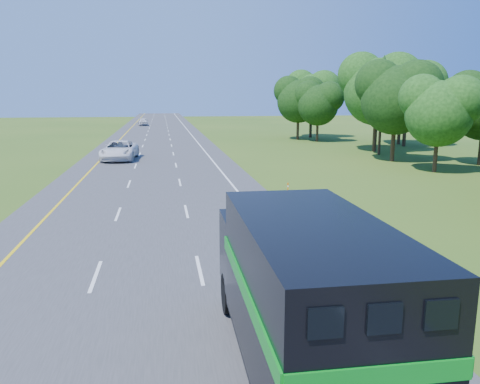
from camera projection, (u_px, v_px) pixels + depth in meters
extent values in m
cube|color=#38383A|center=(157.00, 151.00, 54.42)|extent=(15.00, 260.00, 0.04)
cube|color=yellow|center=(108.00, 152.00, 53.53)|extent=(0.15, 260.00, 0.01)
cube|color=white|center=(204.00, 150.00, 55.31)|extent=(0.15, 260.00, 0.01)
cylinder|color=black|center=(229.00, 293.00, 13.56)|extent=(0.39, 1.18, 1.18)
cylinder|color=black|center=(304.00, 288.00, 13.89)|extent=(0.39, 1.18, 1.18)
cube|color=black|center=(299.00, 347.00, 10.38)|extent=(2.71, 8.61, 0.30)
cube|color=black|center=(269.00, 250.00, 13.36)|extent=(2.65, 1.97, 2.03)
cube|color=black|center=(262.00, 223.00, 14.21)|extent=(2.36, 0.10, 0.64)
cube|color=black|center=(311.00, 293.00, 9.33)|extent=(2.78, 6.25, 2.94)
cube|color=#067A17|center=(381.00, 377.00, 6.27)|extent=(2.68, 0.09, 0.32)
cube|color=#067A17|center=(244.00, 290.00, 9.10)|extent=(0.14, 6.21, 0.32)
cube|color=#067A17|center=(376.00, 282.00, 9.50)|extent=(0.14, 6.21, 0.32)
cube|color=black|center=(325.00, 323.00, 5.99)|extent=(0.48, 0.05, 0.43)
cube|color=black|center=(385.00, 319.00, 6.10)|extent=(0.48, 0.05, 0.43)
cube|color=black|center=(441.00, 315.00, 6.22)|extent=(0.48, 0.05, 0.43)
imported|color=silver|center=(119.00, 150.00, 46.73)|extent=(3.63, 7.03, 1.90)
imported|color=silver|center=(143.00, 122.00, 103.03)|extent=(2.39, 5.07, 1.68)
cube|color=orange|center=(288.00, 190.00, 29.16)|extent=(0.07, 0.04, 0.99)
cube|color=white|center=(288.00, 186.00, 29.10)|extent=(0.08, 0.04, 0.11)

